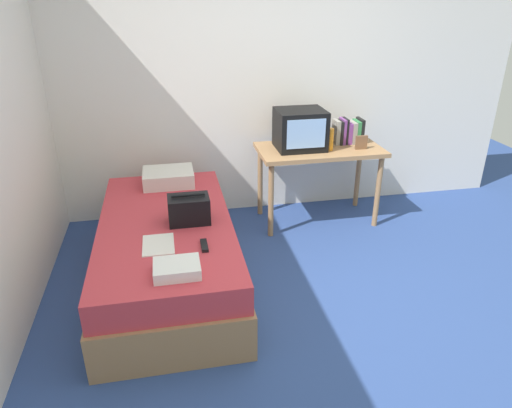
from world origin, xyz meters
TOP-DOWN VIEW (x-y plane):
  - ground_plane at (0.00, 0.00)m, footprint 8.00×8.00m
  - wall_back at (0.00, 2.00)m, footprint 5.20×0.10m
  - bed at (-1.00, 0.73)m, footprint 1.00×2.00m
  - desk at (0.46, 1.54)m, footprint 1.16×0.60m
  - tv at (0.27, 1.56)m, footprint 0.44×0.39m
  - water_bottle at (0.53, 1.46)m, footprint 0.07×0.07m
  - book_row at (0.77, 1.63)m, footprint 0.27×0.16m
  - picture_frame at (0.82, 1.42)m, footprint 0.11×0.02m
  - pillow at (-0.95, 1.46)m, footprint 0.44×0.36m
  - handbag at (-0.82, 0.68)m, footprint 0.30×0.20m
  - magazine at (-1.05, 0.37)m, footprint 0.21×0.29m
  - remote_dark at (-0.75, 0.28)m, footprint 0.04×0.16m
  - folded_towel at (-0.94, -0.01)m, footprint 0.28×0.22m

SIDE VIEW (x-z plane):
  - ground_plane at x=0.00m, z-range 0.00..0.00m
  - bed at x=-1.00m, z-range 0.00..0.52m
  - magazine at x=-1.05m, z-range 0.53..0.54m
  - remote_dark at x=-0.75m, z-range 0.53..0.55m
  - folded_towel at x=-0.94m, z-range 0.53..0.60m
  - pillow at x=-0.95m, z-range 0.53..0.65m
  - handbag at x=-0.82m, z-range 0.52..0.74m
  - desk at x=0.46m, z-range 0.28..1.03m
  - picture_frame at x=0.82m, z-range 0.75..0.88m
  - water_bottle at x=0.53m, z-range 0.75..0.95m
  - book_row at x=0.77m, z-range 0.74..0.98m
  - tv at x=0.27m, z-range 0.75..1.11m
  - wall_back at x=0.00m, z-range 0.00..2.60m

